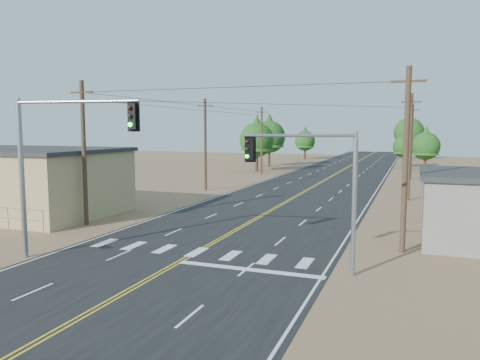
% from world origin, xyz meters
% --- Properties ---
extents(ground, '(220.00, 220.00, 0.00)m').
position_xyz_m(ground, '(0.00, 0.00, 0.00)').
color(ground, '#936B4F').
rests_on(ground, ground).
extents(road, '(15.00, 200.00, 0.02)m').
position_xyz_m(road, '(0.00, 30.00, 0.01)').
color(road, black).
rests_on(road, ground).
extents(utility_pole_left_near, '(1.80, 0.30, 10.00)m').
position_xyz_m(utility_pole_left_near, '(-10.50, 12.00, 5.12)').
color(utility_pole_left_near, '#4C3826').
rests_on(utility_pole_left_near, ground).
extents(utility_pole_left_mid, '(1.80, 0.30, 10.00)m').
position_xyz_m(utility_pole_left_mid, '(-10.50, 32.00, 5.12)').
color(utility_pole_left_mid, '#4C3826').
rests_on(utility_pole_left_mid, ground).
extents(utility_pole_left_far, '(1.80, 0.30, 10.00)m').
position_xyz_m(utility_pole_left_far, '(-10.50, 52.00, 5.12)').
color(utility_pole_left_far, '#4C3826').
rests_on(utility_pole_left_far, ground).
extents(utility_pole_right_near, '(1.80, 0.30, 10.00)m').
position_xyz_m(utility_pole_right_near, '(10.50, 12.00, 5.12)').
color(utility_pole_right_near, '#4C3826').
rests_on(utility_pole_right_near, ground).
extents(utility_pole_right_mid, '(1.80, 0.30, 10.00)m').
position_xyz_m(utility_pole_right_mid, '(10.50, 32.00, 5.12)').
color(utility_pole_right_mid, '#4C3826').
rests_on(utility_pole_right_mid, ground).
extents(utility_pole_right_far, '(1.80, 0.30, 10.00)m').
position_xyz_m(utility_pole_right_far, '(10.50, 52.00, 5.12)').
color(utility_pole_right_far, '#4C3826').
rests_on(utility_pole_right_far, ground).
extents(signal_mast_left, '(6.63, 1.29, 8.27)m').
position_xyz_m(signal_mast_left, '(-6.12, 4.29, 5.58)').
color(signal_mast_left, gray).
rests_on(signal_mast_left, ground).
extents(signal_mast_right, '(4.73, 2.27, 6.59)m').
position_xyz_m(signal_mast_right, '(7.13, 6.29, 4.43)').
color(signal_mast_right, gray).
rests_on(signal_mast_right, ground).
extents(tree_left_near, '(5.44, 5.44, 9.06)m').
position_xyz_m(tree_left_near, '(-12.60, 56.04, 5.54)').
color(tree_left_near, '#3F2D1E').
rests_on(tree_left_near, ground).
extents(tree_left_mid, '(5.79, 5.79, 9.66)m').
position_xyz_m(tree_left_mid, '(-13.65, 66.19, 5.91)').
color(tree_left_mid, '#3F2D1E').
rests_on(tree_left_mid, ground).
extents(tree_left_far, '(4.45, 4.45, 7.42)m').
position_xyz_m(tree_left_far, '(-12.07, 88.40, 4.53)').
color(tree_left_far, '#3F2D1E').
rests_on(tree_left_far, ground).
extents(tree_right_near, '(4.39, 4.39, 7.31)m').
position_xyz_m(tree_right_near, '(12.54, 65.00, 4.47)').
color(tree_right_near, '#3F2D1E').
rests_on(tree_right_near, ground).
extents(tree_right_mid, '(4.01, 4.01, 6.69)m').
position_xyz_m(tree_right_mid, '(9.28, 72.09, 4.09)').
color(tree_right_mid, '#3F2D1E').
rests_on(tree_right_mid, ground).
extents(tree_right_far, '(6.50, 6.50, 10.83)m').
position_xyz_m(tree_right_far, '(9.59, 96.50, 6.63)').
color(tree_right_far, '#3F2D1E').
rests_on(tree_right_far, ground).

